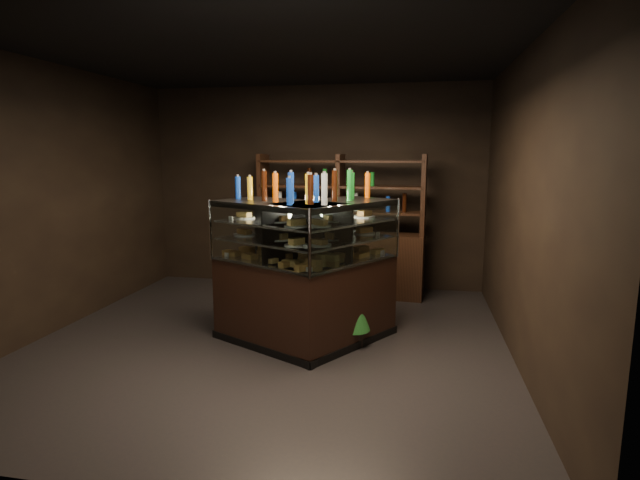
% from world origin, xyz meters
% --- Properties ---
extents(ground, '(5.00, 5.00, 0.00)m').
position_xyz_m(ground, '(0.00, 0.00, 0.00)').
color(ground, black).
rests_on(ground, ground).
extents(room_shell, '(5.02, 5.02, 3.01)m').
position_xyz_m(room_shell, '(0.00, 0.00, 1.94)').
color(room_shell, black).
rests_on(room_shell, ground).
extents(display_case, '(2.00, 1.56, 1.53)m').
position_xyz_m(display_case, '(0.39, 0.09, 0.51)').
color(display_case, black).
rests_on(display_case, ground).
extents(food_display, '(1.59, 1.16, 0.47)m').
position_xyz_m(food_display, '(0.40, 0.08, 1.14)').
color(food_display, gold).
rests_on(food_display, display_case).
extents(bottles_top, '(1.42, 1.02, 0.30)m').
position_xyz_m(bottles_top, '(0.39, 0.09, 1.66)').
color(bottles_top, '#0F38B2').
rests_on(bottles_top, display_case).
extents(potted_conifer, '(0.35, 0.35, 0.74)m').
position_xyz_m(potted_conifer, '(0.90, 0.09, 0.42)').
color(potted_conifer, black).
rests_on(potted_conifer, ground).
extents(back_shelving, '(2.39, 0.57, 2.00)m').
position_xyz_m(back_shelving, '(0.46, 2.05, 0.61)').
color(back_shelving, black).
rests_on(back_shelving, ground).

